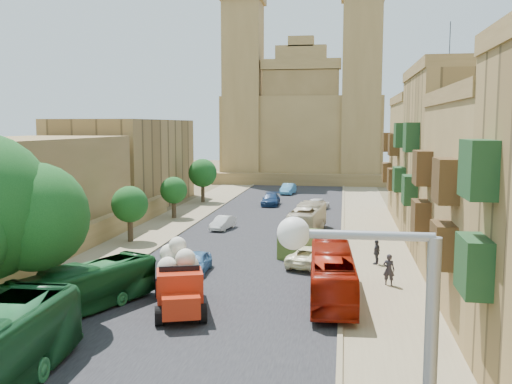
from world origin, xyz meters
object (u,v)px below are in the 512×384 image
(bus_green_north, at_px, (83,288))
(bus_cream_east, at_px, (308,220))
(car_blue_b, at_px, (288,189))
(red_truck, at_px, (179,279))
(olive_pickup, at_px, (300,244))
(bus_red_east, at_px, (332,275))
(car_white_b, at_px, (317,204))
(car_white_a, at_px, (223,223))
(street_tree_b, at_px, (130,205))
(street_tree_a, at_px, (55,232))
(street_tree_c, at_px, (174,191))
(car_dkblue, at_px, (271,199))
(pedestrian_a, at_px, (389,270))
(church, at_px, (303,124))
(pedestrian_c, at_px, (377,252))
(car_blue_a, at_px, (196,262))
(car_cream, at_px, (312,256))
(street_tree_d, at_px, (203,173))

(bus_green_north, xyz_separation_m, bus_cream_east, (9.86, 22.25, 0.07))
(bus_green_north, relative_size, car_blue_b, 2.02)
(red_truck, relative_size, olive_pickup, 1.47)
(bus_red_east, xyz_separation_m, car_white_b, (-2.32, 32.59, -0.63))
(car_white_a, bearing_deg, street_tree_b, -123.75)
(street_tree_a, height_order, street_tree_c, street_tree_a)
(car_dkblue, relative_size, car_white_b, 1.16)
(bus_cream_east, distance_m, pedestrian_a, 16.06)
(church, relative_size, olive_pickup, 8.18)
(car_white_b, distance_m, car_blue_b, 14.97)
(olive_pickup, relative_size, pedestrian_c, 2.61)
(bus_red_east, height_order, car_blue_a, bus_red_east)
(street_tree_c, xyz_separation_m, car_cream, (15.00, -17.81, -2.13))
(street_tree_c, bearing_deg, street_tree_a, -90.00)
(bus_cream_east, distance_m, car_dkblue, 18.15)
(street_tree_b, relative_size, pedestrian_c, 2.67)
(church, height_order, pedestrian_a, church)
(car_blue_a, relative_size, pedestrian_a, 2.03)
(street_tree_d, bearing_deg, car_cream, -63.29)
(street_tree_b, distance_m, bus_green_north, 17.65)
(red_truck, bearing_deg, car_cream, 58.31)
(car_blue_b, bearing_deg, car_white_b, -65.46)
(street_tree_b, height_order, bus_cream_east, street_tree_b)
(church, xyz_separation_m, bus_green_north, (-5.86, -71.67, -8.30))
(bus_cream_east, relative_size, pedestrian_c, 5.43)
(bus_green_north, relative_size, bus_cream_east, 0.94)
(olive_pickup, bearing_deg, car_white_a, 129.71)
(street_tree_b, height_order, pedestrian_c, street_tree_b)
(street_tree_c, relative_size, pedestrian_a, 2.22)
(car_cream, xyz_separation_m, car_white_b, (-0.82, 25.36, 0.03))
(street_tree_a, xyz_separation_m, car_white_a, (6.27, 18.44, -2.44))
(car_dkblue, bearing_deg, car_cream, -78.42)
(church, xyz_separation_m, pedestrian_c, (9.32, -59.35, -8.66))
(bus_red_east, relative_size, car_white_a, 2.65)
(street_tree_a, xyz_separation_m, car_blue_a, (7.78, 3.36, -2.38))
(street_tree_a, relative_size, bus_cream_east, 0.49)
(car_blue_b, bearing_deg, bus_cream_east, -74.73)
(street_tree_a, height_order, red_truck, street_tree_a)
(street_tree_a, bearing_deg, church, 81.46)
(street_tree_a, distance_m, car_blue_a, 8.81)
(street_tree_c, distance_m, car_white_b, 16.20)
(bus_red_east, relative_size, pedestrian_c, 5.64)
(car_white_a, bearing_deg, street_tree_a, -98.32)
(bus_green_north, height_order, bus_cream_east, bus_cream_east)
(street_tree_a, xyz_separation_m, pedestrian_c, (19.32, 7.27, -2.18))
(bus_green_north, relative_size, bus_red_east, 0.91)
(car_white_b, bearing_deg, car_dkblue, -8.11)
(bus_green_north, bearing_deg, church, 109.42)
(red_truck, xyz_separation_m, car_blue_b, (0.73, 49.67, -0.87))
(car_cream, distance_m, pedestrian_c, 4.46)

